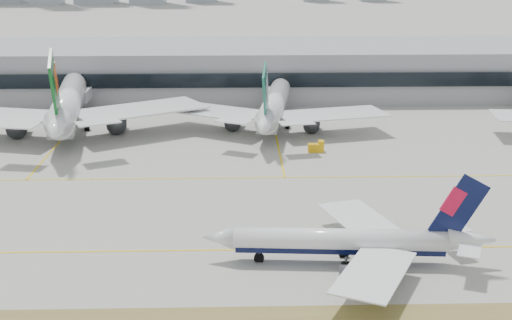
{
  "coord_description": "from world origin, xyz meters",
  "views": [
    {
      "loc": [
        1.38,
        -106.48,
        45.89
      ],
      "look_at": [
        4.94,
        18.0,
        7.5
      ],
      "focal_mm": 50.0,
      "sensor_mm": 36.0,
      "label": 1
    }
  ],
  "objects_px": {
    "widebody_cathay": "(273,107)",
    "widebody_eva": "(67,106)",
    "terminal": "(231,69)",
    "taxiing_airliner": "(350,242)"
  },
  "relations": [
    {
      "from": "widebody_cathay",
      "to": "widebody_eva",
      "type": "bearing_deg",
      "value": 100.18
    },
    {
      "from": "widebody_eva",
      "to": "terminal",
      "type": "height_order",
      "value": "widebody_eva"
    },
    {
      "from": "taxiing_airliner",
      "to": "widebody_cathay",
      "type": "bearing_deg",
      "value": -80.5
    },
    {
      "from": "widebody_cathay",
      "to": "taxiing_airliner",
      "type": "bearing_deg",
      "value": -166.76
    },
    {
      "from": "terminal",
      "to": "widebody_eva",
      "type": "bearing_deg",
      "value": -130.5
    },
    {
      "from": "widebody_eva",
      "to": "terminal",
      "type": "bearing_deg",
      "value": -48.54
    },
    {
      "from": "widebody_cathay",
      "to": "terminal",
      "type": "bearing_deg",
      "value": 21.42
    },
    {
      "from": "widebody_eva",
      "to": "widebody_cathay",
      "type": "relative_size",
      "value": 1.2
    },
    {
      "from": "taxiing_airliner",
      "to": "widebody_cathay",
      "type": "height_order",
      "value": "widebody_cathay"
    },
    {
      "from": "taxiing_airliner",
      "to": "widebody_eva",
      "type": "distance_m",
      "value": 97.37
    }
  ]
}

